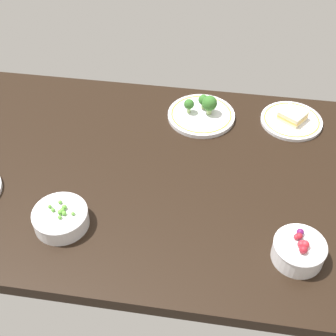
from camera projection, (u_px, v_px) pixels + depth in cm
name	position (u px, v px, depth cm)	size (l,w,h in cm)	color
dining_table	(168.00, 177.00, 141.22)	(150.52, 88.44, 4.00)	black
bowl_berries	(299.00, 250.00, 115.93)	(13.30, 13.30, 7.59)	silver
plate_broccoli	(202.00, 113.00, 157.72)	(22.77, 22.77, 8.27)	silver
bowl_peas	(61.00, 218.00, 123.96)	(14.94, 14.94, 6.09)	silver
plate_sandwich	(292.00, 119.00, 156.07)	(20.51, 20.51, 4.38)	silver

